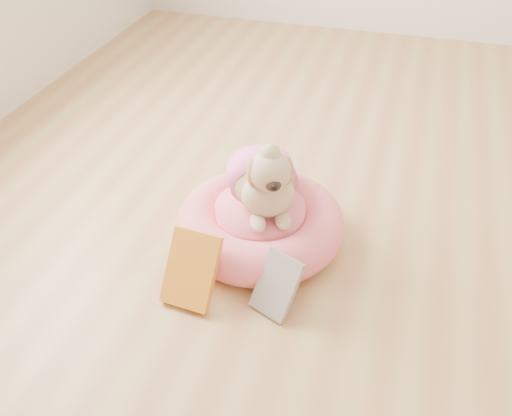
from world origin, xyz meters
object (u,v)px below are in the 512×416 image
(pet_bed, at_px, (260,224))
(book_yellow, at_px, (191,270))
(dog, at_px, (264,165))
(book_white, at_px, (277,285))

(pet_bed, xyz_separation_m, book_yellow, (-0.12, -0.31, 0.03))
(dog, distance_m, book_yellow, 0.40)
(pet_bed, distance_m, book_white, 0.31)
(book_yellow, relative_size, book_white, 1.22)
(pet_bed, bearing_deg, book_white, -65.02)
(book_yellow, bearing_deg, dog, 73.31)
(dog, height_order, book_yellow, dog)
(pet_bed, relative_size, book_yellow, 2.46)
(dog, height_order, book_white, dog)
(pet_bed, bearing_deg, book_yellow, -112.00)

